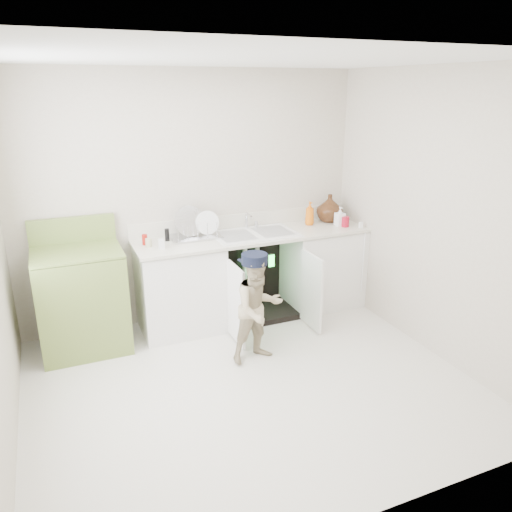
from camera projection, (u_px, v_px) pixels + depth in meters
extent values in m
plane|color=#BBB6A4|center=(250.00, 384.00, 4.11)|extent=(3.50, 3.50, 0.00)
cube|color=beige|center=(193.00, 199.00, 5.01)|extent=(3.50, 2.50, 0.02)
cube|color=beige|center=(367.00, 322.00, 2.40)|extent=(3.50, 2.50, 0.02)
cube|color=beige|center=(434.00, 216.00, 4.35)|extent=(2.50, 3.00, 0.02)
plane|color=white|center=(249.00, 59.00, 3.30)|extent=(3.50, 3.50, 0.00)
cube|color=white|center=(180.00, 289.00, 4.92)|extent=(0.80, 0.60, 0.86)
cube|color=white|center=(321.00, 267.00, 5.52)|extent=(0.80, 0.60, 0.86)
cube|color=black|center=(245.00, 269.00, 5.46)|extent=(0.80, 0.06, 0.86)
cube|color=black|center=(255.00, 312.00, 5.35)|extent=(0.80, 0.60, 0.06)
cylinder|color=gray|center=(245.00, 273.00, 5.28)|extent=(0.05, 0.05, 0.70)
cylinder|color=gray|center=(257.00, 271.00, 5.33)|extent=(0.05, 0.05, 0.70)
cylinder|color=gray|center=(253.00, 259.00, 5.20)|extent=(0.07, 0.18, 0.07)
cube|color=white|center=(236.00, 304.00, 4.65)|extent=(0.03, 0.40, 0.76)
cube|color=white|center=(311.00, 291.00, 4.94)|extent=(0.02, 0.40, 0.76)
cube|color=silver|center=(255.00, 235.00, 5.07)|extent=(2.44, 0.64, 0.03)
cube|color=silver|center=(244.00, 220.00, 5.30)|extent=(2.44, 0.02, 0.15)
cube|color=white|center=(255.00, 235.00, 5.07)|extent=(0.85, 0.55, 0.02)
cube|color=gray|center=(236.00, 236.00, 4.99)|extent=(0.34, 0.40, 0.01)
cube|color=gray|center=(273.00, 231.00, 5.14)|extent=(0.34, 0.40, 0.01)
cylinder|color=silver|center=(247.00, 220.00, 5.23)|extent=(0.03, 0.03, 0.17)
cylinder|color=silver|center=(249.00, 215.00, 5.15)|extent=(0.02, 0.14, 0.02)
cylinder|color=silver|center=(256.00, 224.00, 5.29)|extent=(0.04, 0.04, 0.06)
cylinder|color=white|center=(363.00, 261.00, 5.33)|extent=(0.01, 0.01, 0.70)
cube|color=white|center=(361.00, 225.00, 5.29)|extent=(0.04, 0.02, 0.06)
cube|color=silver|center=(195.00, 237.00, 4.95)|extent=(0.49, 0.33, 0.02)
cylinder|color=silver|center=(190.00, 228.00, 4.92)|extent=(0.30, 0.11, 0.29)
cylinder|color=white|center=(208.00, 228.00, 4.97)|extent=(0.24, 0.06, 0.24)
cylinder|color=silver|center=(178.00, 233.00, 4.76)|extent=(0.01, 0.01, 0.14)
cylinder|color=silver|center=(188.00, 232.00, 4.80)|extent=(0.01, 0.01, 0.14)
cylinder|color=silver|center=(198.00, 231.00, 4.84)|extent=(0.01, 0.01, 0.14)
cylinder|color=silver|center=(207.00, 230.00, 4.87)|extent=(0.01, 0.01, 0.14)
cylinder|color=silver|center=(217.00, 229.00, 4.91)|extent=(0.01, 0.01, 0.14)
imported|color=#4E3316|center=(330.00, 208.00, 5.49)|extent=(0.29, 0.29, 0.30)
imported|color=orange|center=(310.00, 213.00, 5.37)|extent=(0.10, 0.10, 0.25)
imported|color=white|center=(340.00, 216.00, 5.34)|extent=(0.09, 0.09, 0.21)
cylinder|color=#A70E24|center=(345.00, 222.00, 5.32)|extent=(0.08, 0.08, 0.11)
cylinder|color=#A1150D|center=(145.00, 240.00, 4.72)|extent=(0.05, 0.05, 0.10)
cylinder|color=tan|center=(149.00, 243.00, 4.66)|extent=(0.06, 0.06, 0.08)
cylinder|color=black|center=(167.00, 235.00, 4.83)|extent=(0.04, 0.04, 0.12)
cube|color=silver|center=(161.00, 244.00, 4.60)|extent=(0.05, 0.05, 0.09)
cube|color=olive|center=(82.00, 301.00, 4.55)|extent=(0.77, 0.65, 0.93)
cube|color=olive|center=(76.00, 252.00, 4.40)|extent=(0.77, 0.65, 0.02)
cube|color=olive|center=(72.00, 230.00, 4.60)|extent=(0.77, 0.06, 0.24)
cylinder|color=black|center=(54.00, 261.00, 4.19)|extent=(0.17, 0.17, 0.02)
cylinder|color=silver|center=(53.00, 259.00, 4.18)|extent=(0.20, 0.20, 0.01)
cylinder|color=black|center=(52.00, 250.00, 4.47)|extent=(0.17, 0.17, 0.02)
cylinder|color=silver|center=(52.00, 249.00, 4.46)|extent=(0.20, 0.20, 0.01)
cylinder|color=black|center=(101.00, 255.00, 4.33)|extent=(0.17, 0.17, 0.02)
cylinder|color=silver|center=(101.00, 254.00, 4.32)|extent=(0.20, 0.20, 0.01)
cylinder|color=black|center=(97.00, 245.00, 4.61)|extent=(0.17, 0.17, 0.02)
cylinder|color=silver|center=(97.00, 244.00, 4.60)|extent=(0.20, 0.20, 0.01)
imported|color=#C3AE8C|center=(258.00, 309.00, 4.34)|extent=(0.52, 0.43, 0.98)
cylinder|color=black|center=(258.00, 259.00, 4.19)|extent=(0.25, 0.25, 0.09)
cube|color=black|center=(252.00, 260.00, 4.28)|extent=(0.18, 0.11, 0.01)
cube|color=black|center=(271.00, 261.00, 4.84)|extent=(0.07, 0.01, 0.14)
cube|color=#26F23F|center=(272.00, 261.00, 4.83)|extent=(0.06, 0.00, 0.12)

